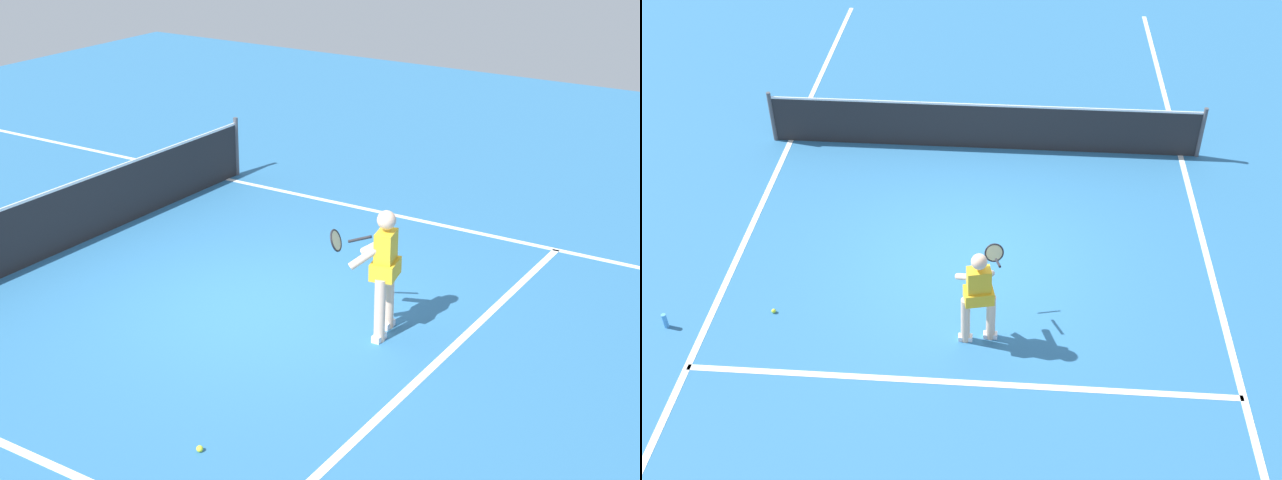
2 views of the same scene
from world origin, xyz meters
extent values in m
plane|color=teal|center=(0.00, 0.00, 0.00)|extent=(28.36, 28.36, 0.00)
cube|color=white|center=(0.00, -2.54, 0.00)|extent=(7.54, 0.10, 0.01)
cube|color=white|center=(-3.77, 0.00, 0.00)|extent=(0.10, 19.81, 0.01)
cube|color=white|center=(3.77, 0.00, 0.00)|extent=(0.10, 19.81, 0.01)
cylinder|color=#4C4C51|center=(4.07, 3.39, 0.51)|extent=(0.08, 0.08, 1.03)
cube|color=#232326|center=(0.00, 3.39, 0.45)|extent=(8.06, 0.02, 0.91)
cube|color=white|center=(0.00, 3.39, 0.93)|extent=(8.06, 0.02, 0.04)
cylinder|color=beige|center=(0.02, -1.73, 0.39)|extent=(0.13, 0.13, 0.78)
cylinder|color=beige|center=(0.37, -1.66, 0.39)|extent=(0.13, 0.13, 0.78)
cube|color=white|center=(0.02, -1.73, 0.04)|extent=(0.20, 0.10, 0.08)
cube|color=white|center=(0.37, -1.66, 0.04)|extent=(0.20, 0.10, 0.08)
cube|color=gold|center=(0.19, -1.70, 1.04)|extent=(0.36, 0.26, 0.52)
cube|color=gold|center=(0.19, -1.70, 0.84)|extent=(0.45, 0.36, 0.20)
sphere|color=beige|center=(0.19, -1.70, 1.44)|extent=(0.22, 0.22, 0.22)
cylinder|color=beige|center=(0.01, -1.58, 1.06)|extent=(0.36, 0.43, 0.37)
cylinder|color=beige|center=(0.31, -1.52, 1.06)|extent=(0.19, 0.49, 0.37)
cylinder|color=black|center=(0.44, -1.21, 1.02)|extent=(0.10, 0.30, 0.14)
torus|color=black|center=(0.37, -0.92, 0.96)|extent=(0.30, 0.18, 0.28)
cylinder|color=beige|center=(0.37, -0.92, 0.96)|extent=(0.25, 0.14, 0.23)
sphere|color=#D1E533|center=(-2.86, -1.39, 0.03)|extent=(0.07, 0.07, 0.07)
camera|label=1|loc=(-8.76, -6.51, 5.32)|focal=54.15mm
camera|label=2|loc=(0.55, -9.58, 8.18)|focal=44.28mm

